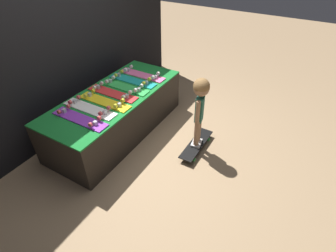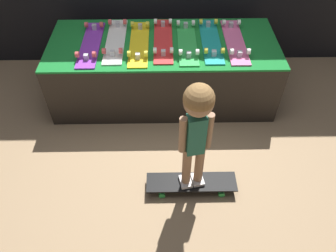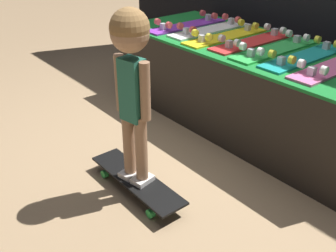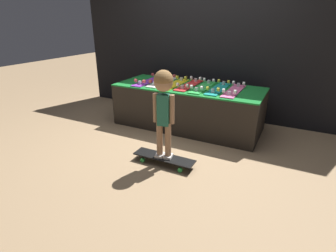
% 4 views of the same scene
% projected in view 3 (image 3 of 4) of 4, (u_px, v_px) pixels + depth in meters
% --- Properties ---
extents(ground_plane, '(16.00, 16.00, 0.00)m').
position_uv_depth(ground_plane, '(188.00, 144.00, 2.88)').
color(ground_plane, '#9E7F5B').
extents(display_rack, '(2.19, 0.90, 0.64)m').
position_uv_depth(display_rack, '(246.00, 84.00, 3.06)').
color(display_rack, black).
rests_on(display_rack, ground_plane).
extents(skateboard_purple_on_rack, '(0.18, 0.78, 0.09)m').
position_uv_depth(skateboard_purple_on_rack, '(187.00, 24.00, 3.35)').
color(skateboard_purple_on_rack, purple).
rests_on(skateboard_purple_on_rack, display_rack).
extents(skateboard_white_on_rack, '(0.18, 0.78, 0.09)m').
position_uv_depth(skateboard_white_on_rack, '(210.00, 29.00, 3.22)').
color(skateboard_white_on_rack, white).
rests_on(skateboard_white_on_rack, display_rack).
extents(skateboard_yellow_on_rack, '(0.18, 0.78, 0.09)m').
position_uv_depth(skateboard_yellow_on_rack, '(226.00, 35.00, 3.04)').
color(skateboard_yellow_on_rack, yellow).
rests_on(skateboard_yellow_on_rack, display_rack).
extents(skateboard_red_on_rack, '(0.18, 0.78, 0.09)m').
position_uv_depth(skateboard_red_on_rack, '(253.00, 41.00, 2.91)').
color(skateboard_red_on_rack, red).
rests_on(skateboard_red_on_rack, display_rack).
extents(skateboard_green_on_rack, '(0.18, 0.78, 0.09)m').
position_uv_depth(skateboard_green_on_rack, '(275.00, 49.00, 2.74)').
color(skateboard_green_on_rack, green).
rests_on(skateboard_green_on_rack, display_rack).
extents(skateboard_teal_on_rack, '(0.18, 0.78, 0.09)m').
position_uv_depth(skateboard_teal_on_rack, '(305.00, 56.00, 2.60)').
color(skateboard_teal_on_rack, teal).
rests_on(skateboard_teal_on_rack, display_rack).
extents(skateboard_pink_on_rack, '(0.18, 0.78, 0.09)m').
position_uv_depth(skateboard_pink_on_rack, '(335.00, 65.00, 2.43)').
color(skateboard_pink_on_rack, pink).
rests_on(skateboard_pink_on_rack, display_rack).
extents(skateboard_on_floor, '(0.74, 0.19, 0.09)m').
position_uv_depth(skateboard_on_floor, '(137.00, 181.00, 2.36)').
color(skateboard_on_floor, black).
rests_on(skateboard_on_floor, ground_plane).
extents(child, '(0.24, 0.20, 1.00)m').
position_uv_depth(child, '(131.00, 67.00, 2.02)').
color(child, silver).
rests_on(child, skateboard_on_floor).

